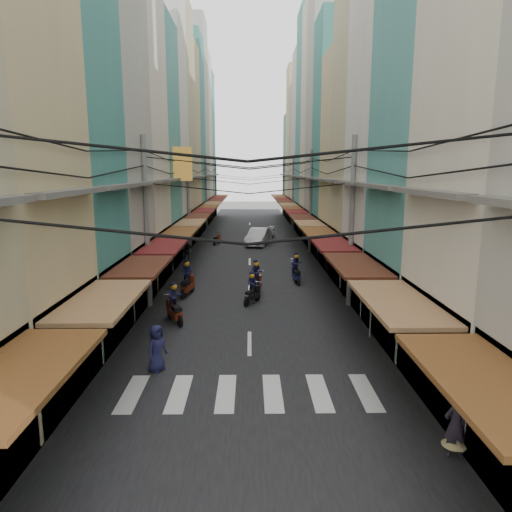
{
  "coord_description": "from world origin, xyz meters",
  "views": [
    {
      "loc": [
        0.03,
        -18.66,
        6.57
      ],
      "look_at": [
        0.32,
        3.01,
        2.5
      ],
      "focal_mm": 32.0,
      "sensor_mm": 36.0,
      "label": 1
    }
  ],
  "objects": [
    {
      "name": "ground",
      "position": [
        0.0,
        0.0,
        0.0
      ],
      "size": [
        160.0,
        160.0,
        0.0
      ],
      "primitive_type": "plane",
      "color": "#63635E",
      "rests_on": "ground"
    },
    {
      "name": "road",
      "position": [
        0.0,
        20.0,
        0.01
      ],
      "size": [
        10.0,
        80.0,
        0.02
      ],
      "primitive_type": "cube",
      "color": "black",
      "rests_on": "ground"
    },
    {
      "name": "sidewalk_left",
      "position": [
        -6.5,
        20.0,
        0.03
      ],
      "size": [
        3.0,
        80.0,
        0.06
      ],
      "primitive_type": "cube",
      "color": "gray",
      "rests_on": "ground"
    },
    {
      "name": "sidewalk_right",
      "position": [
        6.5,
        20.0,
        0.03
      ],
      "size": [
        3.0,
        80.0,
        0.06
      ],
      "primitive_type": "cube",
      "color": "gray",
      "rests_on": "ground"
    },
    {
      "name": "crosswalk",
      "position": [
        -0.0,
        -6.0,
        0.03
      ],
      "size": [
        7.55,
        2.4,
        0.01
      ],
      "color": "silver",
      "rests_on": "ground"
    },
    {
      "name": "building_row_left",
      "position": [
        -7.92,
        16.56,
        9.78
      ],
      "size": [
        7.8,
        67.67,
        23.7
      ],
      "color": "silver",
      "rests_on": "ground"
    },
    {
      "name": "building_row_right",
      "position": [
        7.92,
        16.45,
        9.41
      ],
      "size": [
        7.8,
        68.98,
        22.59
      ],
      "color": "teal",
      "rests_on": "ground"
    },
    {
      "name": "utility_poles",
      "position": [
        0.0,
        15.01,
        6.59
      ],
      "size": [
        10.2,
        66.13,
        8.2
      ],
      "color": "gray",
      "rests_on": "ground"
    },
    {
      "name": "white_car",
      "position": [
        0.79,
        21.62,
        0.0
      ],
      "size": [
        5.63,
        3.25,
        1.87
      ],
      "primitive_type": "imported",
      "rotation": [
        0.0,
        0.0,
        -0.24
      ],
      "color": "white",
      "rests_on": "ground"
    },
    {
      "name": "bicycle",
      "position": [
        7.5,
        -3.0,
        0.0
      ],
      "size": [
        1.52,
        0.86,
        0.99
      ],
      "primitive_type": "imported",
      "rotation": [
        0.0,
        0.0,
        1.34
      ],
      "color": "black",
      "rests_on": "ground"
    },
    {
      "name": "moving_scooters",
      "position": [
        -0.44,
        7.52,
        0.54
      ],
      "size": [
        6.66,
        27.64,
        1.93
      ],
      "color": "black",
      "rests_on": "ground"
    },
    {
      "name": "parked_scooters",
      "position": [
        4.66,
        -4.46,
        0.48
      ],
      "size": [
        13.14,
        15.1,
        0.98
      ],
      "color": "black",
      "rests_on": "ground"
    },
    {
      "name": "pedestrians",
      "position": [
        -3.7,
        5.47,
        1.03
      ],
      "size": [
        11.87,
        24.02,
        2.18
      ],
      "color": "#28212C",
      "rests_on": "ground"
    },
    {
      "name": "market_umbrella",
      "position": [
        6.43,
        -5.09,
        2.36
      ],
      "size": [
        2.54,
        2.54,
        2.67
      ],
      "color": "#B2B2B7",
      "rests_on": "ground"
    },
    {
      "name": "traffic_sign",
      "position": [
        4.78,
        -1.45,
        2.16
      ],
      "size": [
        0.1,
        0.65,
        2.95
      ],
      "color": "gray",
      "rests_on": "ground"
    }
  ]
}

